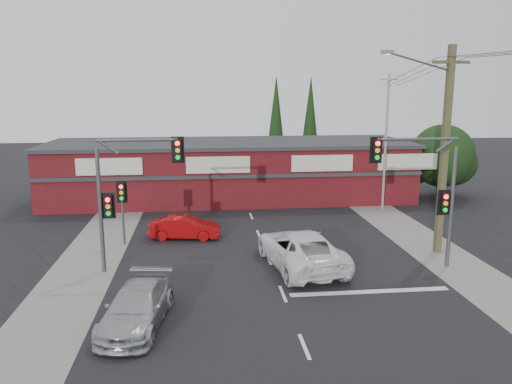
{
  "coord_description": "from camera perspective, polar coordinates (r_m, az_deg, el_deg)",
  "views": [
    {
      "loc": [
        -3.1,
        -19.63,
        7.94
      ],
      "look_at": [
        -0.59,
        3.0,
        3.27
      ],
      "focal_mm": 35.0,
      "sensor_mm": 36.0,
      "label": 1
    }
  ],
  "objects": [
    {
      "name": "steel_pole",
      "position": [
        34.02,
        14.62,
        5.76
      ],
      "size": [
        1.2,
        0.16,
        9.0
      ],
      "color": "gray",
      "rests_on": "ground"
    },
    {
      "name": "conifer_near",
      "position": [
        44.2,
        2.3,
        8.39
      ],
      "size": [
        1.8,
        1.8,
        9.25
      ],
      "color": "#2D2116",
      "rests_on": "ground"
    },
    {
      "name": "traffic_mast_left",
      "position": [
        22.26,
        -14.81,
        0.83
      ],
      "size": [
        3.77,
        0.27,
        5.97
      ],
      "color": "#47494C",
      "rests_on": "ground"
    },
    {
      "name": "red_sedan",
      "position": [
        27.41,
        -8.12,
        -4.01
      ],
      "size": [
        3.94,
        1.82,
        1.25
      ],
      "primitive_type": "imported",
      "rotation": [
        0.0,
        0.0,
        1.44
      ],
      "color": "#9D090B",
      "rests_on": "ground"
    },
    {
      "name": "tree_cluster",
      "position": [
        39.65,
        20.44,
        3.55
      ],
      "size": [
        5.9,
        5.1,
        5.5
      ],
      "color": "#2D2116",
      "rests_on": "ground"
    },
    {
      "name": "ground",
      "position": [
        21.4,
        2.5,
        -10.19
      ],
      "size": [
        120.0,
        120.0,
        0.0
      ],
      "primitive_type": "plane",
      "color": "black",
      "rests_on": "ground"
    },
    {
      "name": "verge_right",
      "position": [
        28.36,
        18.19,
        -5.24
      ],
      "size": [
        3.0,
        70.0,
        0.02
      ],
      "primitive_type": "cube",
      "color": "gray",
      "rests_on": "ground"
    },
    {
      "name": "lane_dashes",
      "position": [
        26.0,
        0.83,
        -6.15
      ],
      "size": [
        0.12,
        47.48,
        0.01
      ],
      "color": "silver",
      "rests_on": "ground"
    },
    {
      "name": "stop_line",
      "position": [
        20.86,
        12.88,
        -11.04
      ],
      "size": [
        6.5,
        0.35,
        0.01
      ],
      "primitive_type": "cube",
      "color": "silver",
      "rests_on": "ground"
    },
    {
      "name": "utility_pole",
      "position": [
        25.49,
        20.53,
        5.13
      ],
      "size": [
        4.38,
        0.59,
        10.0
      ],
      "color": "brown",
      "rests_on": "ground"
    },
    {
      "name": "verge_left",
      "position": [
        26.44,
        -17.91,
        -6.44
      ],
      "size": [
        3.0,
        70.0,
        0.02
      ],
      "primitive_type": "cube",
      "color": "gray",
      "rests_on": "ground"
    },
    {
      "name": "conifer_far",
      "position": [
        46.8,
        6.22,
        8.51
      ],
      "size": [
        1.8,
        1.8,
        9.25
      ],
      "color": "#2D2116",
      "rests_on": "ground"
    },
    {
      "name": "road_strip",
      "position": [
        26.07,
        0.82,
        -6.13
      ],
      "size": [
        14.0,
        70.0,
        0.01
      ],
      "primitive_type": "cube",
      "color": "black",
      "rests_on": "ground"
    },
    {
      "name": "traffic_mast_right",
      "position": [
        23.26,
        19.15,
        1.06
      ],
      "size": [
        3.96,
        0.27,
        5.97
      ],
      "color": "#47494C",
      "rests_on": "ground"
    },
    {
      "name": "white_suv",
      "position": [
        22.92,
        5.13,
        -6.48
      ],
      "size": [
        3.69,
        6.45,
        1.7
      ],
      "primitive_type": "imported",
      "rotation": [
        0.0,
        0.0,
        3.29
      ],
      "color": "white",
      "rests_on": "ground"
    },
    {
      "name": "silver_suv",
      "position": [
        17.93,
        -13.47,
        -12.66
      ],
      "size": [
        2.54,
        4.85,
        1.34
      ],
      "primitive_type": "imported",
      "rotation": [
        0.0,
        0.0,
        -0.15
      ],
      "color": "#A8ACAE",
      "rests_on": "ground"
    },
    {
      "name": "pedestal_signal",
      "position": [
        26.55,
        -15.06,
        -0.84
      ],
      "size": [
        0.55,
        0.27,
        3.38
      ],
      "color": "#47494C",
      "rests_on": "ground"
    },
    {
      "name": "shop_building",
      "position": [
        37.14,
        -2.99,
        2.58
      ],
      "size": [
        27.3,
        8.4,
        4.22
      ],
      "color": "#4C0F13",
      "rests_on": "ground"
    }
  ]
}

